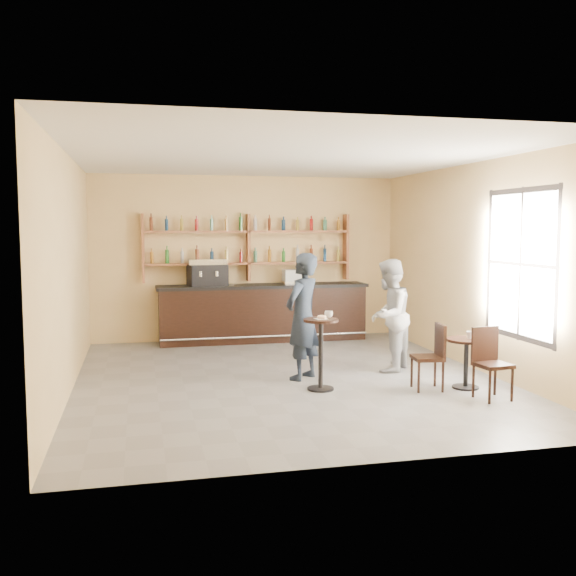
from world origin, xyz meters
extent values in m
plane|color=slate|center=(0.00, 0.00, 0.00)|extent=(7.00, 7.00, 0.00)
plane|color=white|center=(0.00, 0.00, 3.20)|extent=(7.00, 7.00, 0.00)
plane|color=#E7C383|center=(0.00, 3.50, 1.60)|extent=(7.00, 0.00, 7.00)
plane|color=#E7C383|center=(0.00, -3.50, 1.60)|extent=(7.00, 0.00, 7.00)
plane|color=#E7C383|center=(-3.00, 0.00, 1.60)|extent=(0.00, 7.00, 7.00)
plane|color=#E7C383|center=(3.00, 0.00, 1.60)|extent=(0.00, 7.00, 7.00)
plane|color=white|center=(2.99, -1.20, 1.70)|extent=(0.00, 2.00, 2.00)
cube|color=white|center=(0.29, -0.75, 0.97)|extent=(0.18, 0.18, 0.00)
torus|color=#D88A4F|center=(0.30, -0.76, 1.00)|extent=(0.15, 0.15, 0.04)
imported|color=white|center=(0.43, -0.65, 1.02)|extent=(0.13, 0.13, 0.09)
imported|color=black|center=(0.21, -0.08, 0.92)|extent=(0.79, 0.78, 1.84)
imported|color=white|center=(2.31, -1.12, 0.74)|extent=(0.13, 0.13, 0.10)
imported|color=#A2A2A7|center=(1.63, 0.14, 0.86)|extent=(1.04, 1.06, 1.72)
camera|label=1|loc=(-2.08, -8.98, 2.20)|focal=40.00mm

